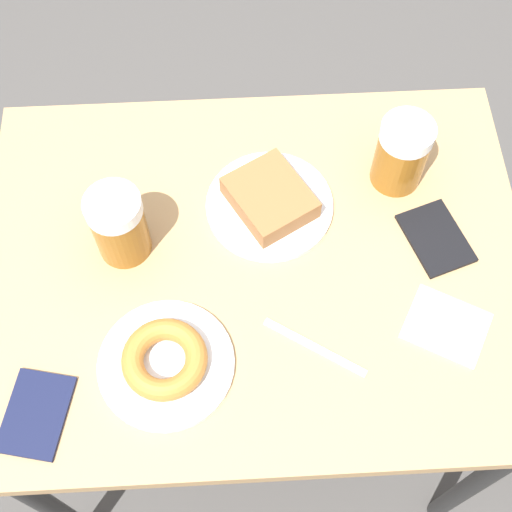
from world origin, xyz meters
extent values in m
plane|color=#474442|center=(0.00, 0.00, 0.00)|extent=(8.00, 8.00, 0.00)
cube|color=tan|center=(0.00, 0.00, 0.72)|extent=(0.69, 0.89, 0.03)
cylinder|color=black|center=(-0.30, -0.41, 0.35)|extent=(0.04, 0.04, 0.71)
cylinder|color=black|center=(0.30, -0.41, 0.35)|extent=(0.04, 0.04, 0.71)
cylinder|color=black|center=(-0.30, 0.41, 0.35)|extent=(0.04, 0.04, 0.71)
cylinder|color=black|center=(0.30, 0.41, 0.35)|extent=(0.04, 0.04, 0.71)
cylinder|color=black|center=(-0.22, 0.55, 0.21)|extent=(0.03, 0.03, 0.43)
cylinder|color=silver|center=(-0.10, 0.03, 0.74)|extent=(0.22, 0.22, 0.01)
cube|color=brown|center=(-0.10, 0.03, 0.77)|extent=(0.17, 0.17, 0.04)
cylinder|color=silver|center=(0.17, -0.14, 0.74)|extent=(0.21, 0.21, 0.01)
torus|color=#B2702D|center=(0.17, -0.14, 0.76)|extent=(0.13, 0.13, 0.03)
cylinder|color=#8C5619|center=(-0.15, 0.25, 0.79)|extent=(0.09, 0.09, 0.11)
cylinder|color=white|center=(-0.15, 0.25, 0.86)|extent=(0.09, 0.09, 0.03)
cylinder|color=#8C5619|center=(-0.04, -0.21, 0.79)|extent=(0.09, 0.09, 0.11)
cylinder|color=white|center=(-0.04, -0.21, 0.86)|extent=(0.09, 0.09, 0.03)
cube|color=white|center=(0.13, 0.29, 0.74)|extent=(0.14, 0.15, 0.00)
cube|color=silver|center=(0.15, 0.08, 0.74)|extent=(0.10, 0.15, 0.00)
cube|color=black|center=(-0.03, 0.30, 0.74)|extent=(0.15, 0.12, 0.01)
cube|color=#141938|center=(0.24, -0.33, 0.74)|extent=(0.14, 0.11, 0.01)
camera|label=1|loc=(0.53, -0.03, 1.77)|focal=50.00mm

